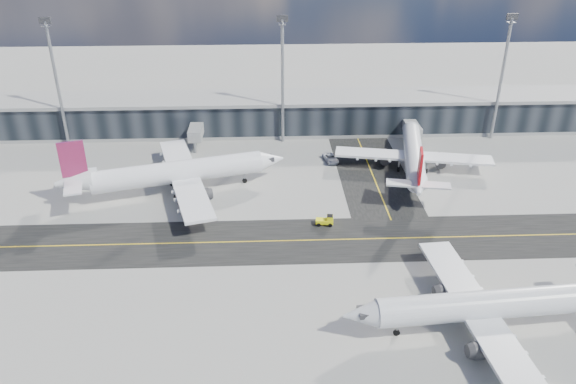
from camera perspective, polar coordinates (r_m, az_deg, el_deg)
name	(u,v)px	position (r m, az deg, el deg)	size (l,w,h in m)	color
ground	(293,254)	(90.66, 0.50, -6.31)	(300.00, 300.00, 0.00)	gray
taxiway_lanes	(312,220)	(99.99, 2.44, -2.84)	(180.00, 63.00, 0.03)	black
terminal_concourse	(282,115)	(138.29, -0.62, 7.84)	(152.00, 19.80, 8.80)	black
floodlight_masts	(283,76)	(128.20, -0.56, 11.66)	(102.50, 0.70, 28.90)	gray
airliner_af	(175,173)	(109.54, -11.41, 1.94)	(42.77, 36.82, 12.85)	white
airliner_redtail	(414,155)	(119.11, 12.65, 3.68)	(32.82, 38.26, 11.38)	white
airliner_near	(490,305)	(78.67, 19.84, -10.75)	(38.82, 33.11, 11.49)	silver
baggage_tug	(326,220)	(98.12, 3.91, -2.88)	(3.16, 1.86, 1.88)	#FEFC0D
service_van	(331,158)	(122.64, 4.36, 3.44)	(2.41, 5.22, 1.45)	white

